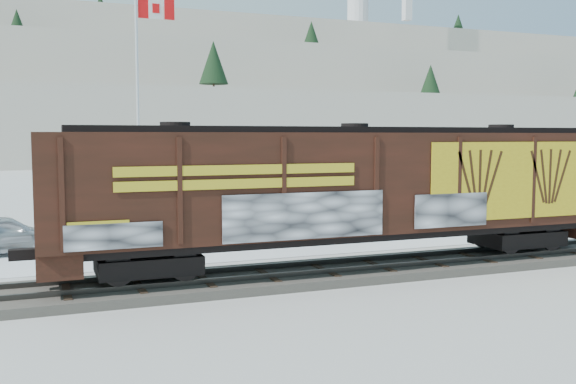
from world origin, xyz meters
name	(u,v)px	position (x,y,z in m)	size (l,w,h in m)	color
ground	(265,282)	(0.00, 0.00, 0.00)	(500.00, 500.00, 0.00)	white
rail_track	(265,277)	(0.00, 0.00, 0.15)	(50.00, 3.40, 0.43)	#59544C
parking_strip	(207,245)	(0.00, 7.50, 0.01)	(40.00, 8.00, 0.03)	white
hillside	(67,94)	(-0.05, 139.79, 14.37)	(360.00, 110.00, 93.00)	white
hopper_railcar	(354,187)	(3.18, -0.01, 2.97)	(19.93, 3.06, 4.54)	black
flagpole	(141,145)	(-1.97, 12.58, 4.24)	(2.30, 0.90, 11.48)	silver
car_silver	(3,234)	(-8.02, 8.15, 0.81)	(1.85, 4.60, 1.57)	silver
car_white	(258,226)	(2.17, 7.13, 0.78)	(1.59, 4.55, 1.50)	white
car_dark	(336,221)	(6.23, 7.71, 0.70)	(1.87, 4.61, 1.34)	black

